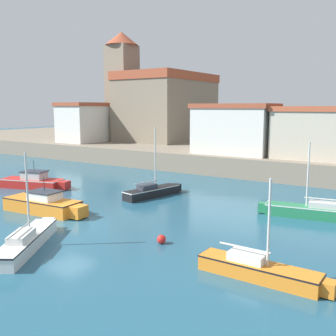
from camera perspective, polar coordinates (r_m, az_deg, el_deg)
name	(u,v)px	position (r m, az deg, el deg)	size (l,w,h in m)	color
ground_plane	(69,226)	(24.23, -14.13, -8.15)	(200.00, 200.00, 0.00)	#235670
quay_seawall	(281,149)	(58.10, 16.09, 2.61)	(120.00, 40.00, 2.01)	gray
sailboat_orange_0	(259,269)	(16.95, 13.13, -14.14)	(5.55, 1.21, 4.23)	orange
sailboat_white_1	(27,240)	(20.98, -19.79, -9.85)	(4.21, 5.95, 4.78)	white
motorboat_red_3	(34,182)	(36.07, -18.86, -1.89)	(6.37, 3.42, 2.40)	red
sailboat_black_4	(153,191)	(30.88, -2.26, -3.36)	(2.19, 5.63, 5.46)	black
motorboat_orange_5	(44,204)	(27.51, -17.51, -5.02)	(6.44, 2.33, 2.38)	orange
sailboat_green_6	(312,211)	(26.62, 20.20, -5.87)	(6.44, 2.16, 4.83)	#237A4C
mooring_buoy	(161,239)	(20.53, -0.96, -10.30)	(0.47, 0.47, 0.47)	red
church	(160,103)	(60.31, -1.21, 9.42)	(14.44, 14.95, 16.24)	gray
harbor_shed_near_wharf	(84,122)	(57.88, -12.05, 6.53)	(5.29, 6.94, 5.58)	silver
harbor_shed_mid_row	(235,129)	(42.64, 9.64, 5.66)	(8.55, 5.20, 5.32)	silver
harbor_shed_far_end	(313,132)	(40.37, 20.28, 4.87)	(7.41, 4.95, 5.04)	#BCB29E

